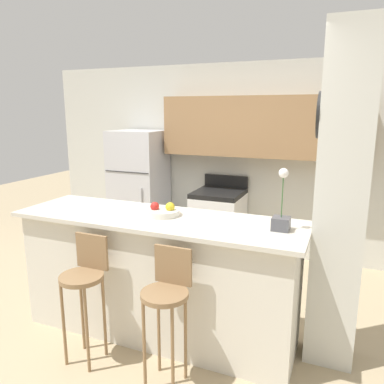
{
  "coord_description": "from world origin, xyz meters",
  "views": [
    {
      "loc": [
        1.43,
        -2.67,
        1.94
      ],
      "look_at": [
        0.0,
        0.77,
        1.12
      ],
      "focal_mm": 35.0,
      "sensor_mm": 36.0,
      "label": 1
    }
  ],
  "objects_px": {
    "bar_stool_right": "(167,297)",
    "fruit_bowl": "(163,211)",
    "bar_stool_left": "(85,280)",
    "stove_range": "(218,224)",
    "refrigerator": "(139,189)",
    "trash_bin": "(169,242)",
    "orchid_vase": "(281,215)"
  },
  "relations": [
    {
      "from": "bar_stool_right",
      "to": "fruit_bowl",
      "type": "distance_m",
      "value": 0.8
    },
    {
      "from": "bar_stool_left",
      "to": "fruit_bowl",
      "type": "xyz_separation_m",
      "value": [
        0.38,
        0.58,
        0.44
      ]
    },
    {
      "from": "stove_range",
      "to": "bar_stool_right",
      "type": "bearing_deg",
      "value": -79.96
    },
    {
      "from": "stove_range",
      "to": "bar_stool_left",
      "type": "xyz_separation_m",
      "value": [
        -0.28,
        -2.39,
        0.21
      ]
    },
    {
      "from": "refrigerator",
      "to": "trash_bin",
      "type": "height_order",
      "value": "refrigerator"
    },
    {
      "from": "refrigerator",
      "to": "orchid_vase",
      "type": "bearing_deg",
      "value": -38.63
    },
    {
      "from": "fruit_bowl",
      "to": "trash_bin",
      "type": "height_order",
      "value": "fruit_bowl"
    },
    {
      "from": "refrigerator",
      "to": "stove_range",
      "type": "xyz_separation_m",
      "value": [
        1.2,
        -0.0,
        -0.37
      ]
    },
    {
      "from": "fruit_bowl",
      "to": "bar_stool_right",
      "type": "bearing_deg",
      "value": -61.09
    },
    {
      "from": "fruit_bowl",
      "to": "bar_stool_left",
      "type": "bearing_deg",
      "value": -123.09
    },
    {
      "from": "bar_stool_left",
      "to": "refrigerator",
      "type": "bearing_deg",
      "value": 110.99
    },
    {
      "from": "bar_stool_left",
      "to": "orchid_vase",
      "type": "height_order",
      "value": "orchid_vase"
    },
    {
      "from": "stove_range",
      "to": "orchid_vase",
      "type": "height_order",
      "value": "orchid_vase"
    },
    {
      "from": "refrigerator",
      "to": "stove_range",
      "type": "height_order",
      "value": "refrigerator"
    },
    {
      "from": "bar_stool_left",
      "to": "fruit_bowl",
      "type": "height_order",
      "value": "fruit_bowl"
    },
    {
      "from": "stove_range",
      "to": "trash_bin",
      "type": "height_order",
      "value": "stove_range"
    },
    {
      "from": "stove_range",
      "to": "fruit_bowl",
      "type": "bearing_deg",
      "value": -86.8
    },
    {
      "from": "bar_stool_right",
      "to": "fruit_bowl",
      "type": "bearing_deg",
      "value": 118.91
    },
    {
      "from": "bar_stool_left",
      "to": "fruit_bowl",
      "type": "bearing_deg",
      "value": 56.91
    },
    {
      "from": "stove_range",
      "to": "fruit_bowl",
      "type": "height_order",
      "value": "fruit_bowl"
    },
    {
      "from": "stove_range",
      "to": "trash_bin",
      "type": "distance_m",
      "value": 0.72
    },
    {
      "from": "fruit_bowl",
      "to": "trash_bin",
      "type": "relative_size",
      "value": 0.77
    },
    {
      "from": "bar_stool_left",
      "to": "trash_bin",
      "type": "relative_size",
      "value": 2.64
    },
    {
      "from": "bar_stool_left",
      "to": "orchid_vase",
      "type": "xyz_separation_m",
      "value": [
        1.37,
        0.56,
        0.52
      ]
    },
    {
      "from": "orchid_vase",
      "to": "stove_range",
      "type": "bearing_deg",
      "value": 120.87
    },
    {
      "from": "bar_stool_left",
      "to": "orchid_vase",
      "type": "relative_size",
      "value": 2.16
    },
    {
      "from": "stove_range",
      "to": "fruit_bowl",
      "type": "xyz_separation_m",
      "value": [
        0.1,
        -1.81,
        0.64
      ]
    },
    {
      "from": "refrigerator",
      "to": "bar_stool_right",
      "type": "distance_m",
      "value": 2.9
    },
    {
      "from": "refrigerator",
      "to": "bar_stool_left",
      "type": "bearing_deg",
      "value": -69.01
    },
    {
      "from": "bar_stool_right",
      "to": "orchid_vase",
      "type": "relative_size",
      "value": 2.16
    },
    {
      "from": "bar_stool_left",
      "to": "trash_bin",
      "type": "xyz_separation_m",
      "value": [
        -0.35,
        2.18,
        -0.48
      ]
    },
    {
      "from": "fruit_bowl",
      "to": "refrigerator",
      "type": "bearing_deg",
      "value": 125.65
    }
  ]
}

